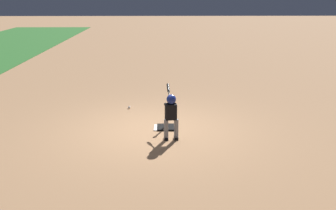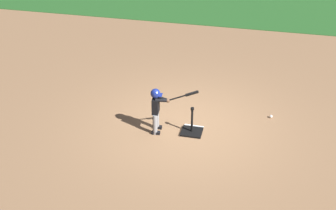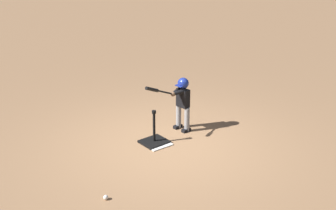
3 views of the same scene
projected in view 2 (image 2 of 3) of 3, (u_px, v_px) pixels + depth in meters
The scene contains 5 objects.
ground_plane at pixel (188, 126), 10.57m from camera, with size 90.00×90.00×0.00m, color #99704C.
home_plate at pixel (192, 131), 10.39m from camera, with size 0.44×0.44×0.02m, color white.
batting_tee at pixel (192, 130), 10.30m from camera, with size 0.46×0.42×0.64m.
batter_child at pixel (158, 105), 10.05m from camera, with size 1.03×0.34×1.10m.
baseball at pixel (271, 116), 10.85m from camera, with size 0.07×0.07×0.07m, color white.
Camera 2 is at (1.57, -8.76, 5.74)m, focal length 50.00 mm.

